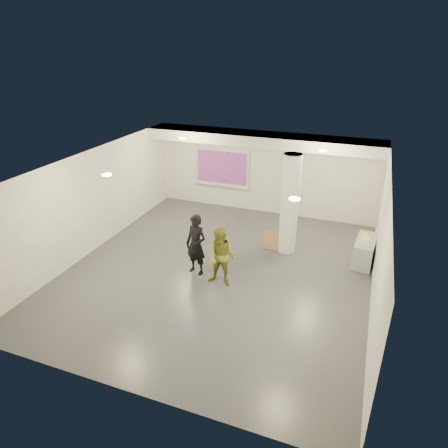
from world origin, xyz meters
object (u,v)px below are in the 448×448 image
at_px(woman, 196,245).
at_px(credenza, 364,251).
at_px(man, 221,257).
at_px(column, 290,205).
at_px(projection_screen, 222,168).

bearing_deg(woman, credenza, 41.12).
height_order(woman, man, woman).
bearing_deg(woman, column, 59.85).
relative_size(column, credenza, 2.42).
distance_m(woman, man, 0.89).
xyz_separation_m(column, woman, (-2.04, -2.09, -0.65)).
relative_size(projection_screen, woman, 1.24).
bearing_deg(credenza, man, -139.15).
xyz_separation_m(column, credenza, (2.22, 0.08, -1.14)).
height_order(column, projection_screen, column).
bearing_deg(man, column, 64.50).
distance_m(column, projection_screen, 4.08).
distance_m(column, woman, 2.99).
relative_size(projection_screen, man, 1.31).
relative_size(column, projection_screen, 1.43).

